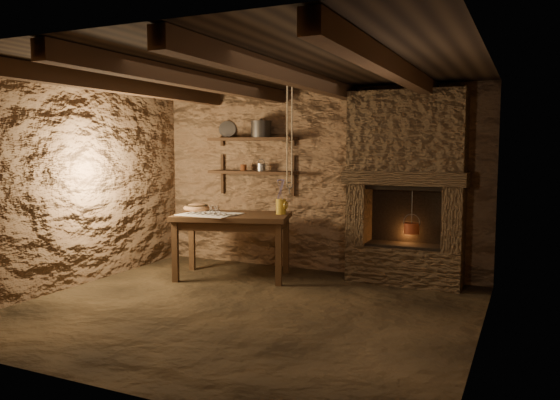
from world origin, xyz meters
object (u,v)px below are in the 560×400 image
at_px(work_table, 233,243).
at_px(wooden_bowl, 197,208).
at_px(stoneware_jug, 281,199).
at_px(iron_stockpot, 261,130).
at_px(red_pot, 412,227).

bearing_deg(work_table, wooden_bowl, 156.32).
xyz_separation_m(stoneware_jug, wooden_bowl, (-1.15, -0.16, -0.15)).
distance_m(wooden_bowl, iron_stockpot, 1.35).
xyz_separation_m(work_table, stoneware_jug, (0.57, 0.23, 0.56)).
relative_size(wooden_bowl, iron_stockpot, 1.26).
xyz_separation_m(iron_stockpot, red_pot, (2.06, -0.12, -1.18)).
height_order(work_table, iron_stockpot, iron_stockpot).
distance_m(iron_stockpot, red_pot, 2.37).
height_order(wooden_bowl, red_pot, red_pot).
distance_m(work_table, wooden_bowl, 0.72).
xyz_separation_m(work_table, red_pot, (2.12, 0.56, 0.26)).
relative_size(stoneware_jug, red_pot, 0.82).
bearing_deg(iron_stockpot, work_table, -95.32).
xyz_separation_m(work_table, iron_stockpot, (0.06, 0.68, 1.44)).
bearing_deg(iron_stockpot, wooden_bowl, -136.57).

